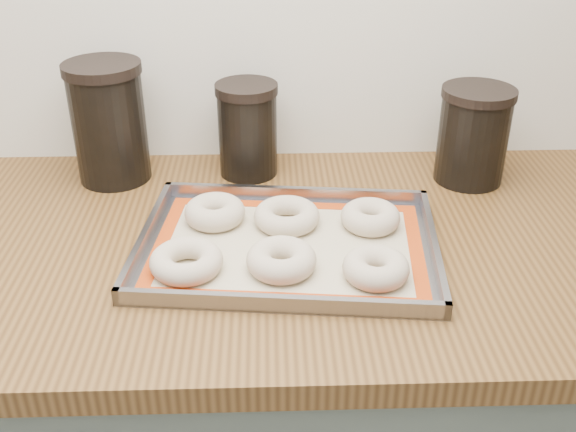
{
  "coord_description": "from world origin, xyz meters",
  "views": [
    {
      "loc": [
        -0.13,
        0.75,
        1.47
      ],
      "look_at": [
        -0.1,
        1.64,
        0.96
      ],
      "focal_mm": 42.0,
      "sensor_mm": 36.0,
      "label": 1
    }
  ],
  "objects_px": {
    "bagel_front_left": "(186,261)",
    "bagel_front_mid": "(281,260)",
    "bagel_front_right": "(376,268)",
    "canister_left": "(109,122)",
    "bagel_back_right": "(370,217)",
    "canister_mid": "(248,129)",
    "bagel_back_mid": "(287,216)",
    "canister_right": "(473,135)",
    "baking_tray": "(288,245)",
    "bagel_back_left": "(215,212)"
  },
  "relations": [
    {
      "from": "bagel_front_right",
      "to": "canister_left",
      "type": "height_order",
      "value": "canister_left"
    },
    {
      "from": "bagel_front_mid",
      "to": "bagel_back_left",
      "type": "height_order",
      "value": "same"
    },
    {
      "from": "bagel_front_mid",
      "to": "bagel_back_right",
      "type": "bearing_deg",
      "value": 39.67
    },
    {
      "from": "canister_right",
      "to": "canister_left",
      "type": "bearing_deg",
      "value": 177.5
    },
    {
      "from": "bagel_front_left",
      "to": "canister_mid",
      "type": "height_order",
      "value": "canister_mid"
    },
    {
      "from": "bagel_back_left",
      "to": "canister_mid",
      "type": "relative_size",
      "value": 0.57
    },
    {
      "from": "bagel_front_right",
      "to": "bagel_back_mid",
      "type": "distance_m",
      "value": 0.2
    },
    {
      "from": "baking_tray",
      "to": "canister_mid",
      "type": "height_order",
      "value": "canister_mid"
    },
    {
      "from": "baking_tray",
      "to": "bagel_front_right",
      "type": "xyz_separation_m",
      "value": [
        0.12,
        -0.09,
        0.02
      ]
    },
    {
      "from": "bagel_back_mid",
      "to": "canister_left",
      "type": "distance_m",
      "value": 0.38
    },
    {
      "from": "bagel_front_left",
      "to": "bagel_back_mid",
      "type": "relative_size",
      "value": 1.0
    },
    {
      "from": "bagel_front_left",
      "to": "bagel_front_right",
      "type": "bearing_deg",
      "value": -5.83
    },
    {
      "from": "bagel_back_right",
      "to": "canister_left",
      "type": "bearing_deg",
      "value": 155.5
    },
    {
      "from": "bagel_front_right",
      "to": "canister_right",
      "type": "height_order",
      "value": "canister_right"
    },
    {
      "from": "bagel_back_right",
      "to": "canister_left",
      "type": "height_order",
      "value": "canister_left"
    },
    {
      "from": "bagel_front_mid",
      "to": "bagel_back_right",
      "type": "xyz_separation_m",
      "value": [
        0.15,
        0.12,
        -0.0
      ]
    },
    {
      "from": "bagel_front_left",
      "to": "canister_mid",
      "type": "xyz_separation_m",
      "value": [
        0.09,
        0.34,
        0.07
      ]
    },
    {
      "from": "baking_tray",
      "to": "bagel_front_right",
      "type": "height_order",
      "value": "bagel_front_right"
    },
    {
      "from": "bagel_front_mid",
      "to": "bagel_front_right",
      "type": "height_order",
      "value": "same"
    },
    {
      "from": "bagel_back_mid",
      "to": "bagel_back_right",
      "type": "relative_size",
      "value": 1.11
    },
    {
      "from": "baking_tray",
      "to": "canister_mid",
      "type": "bearing_deg",
      "value": 103.43
    },
    {
      "from": "canister_mid",
      "to": "canister_right",
      "type": "distance_m",
      "value": 0.41
    },
    {
      "from": "canister_left",
      "to": "bagel_back_left",
      "type": "bearing_deg",
      "value": -42.69
    },
    {
      "from": "baking_tray",
      "to": "bagel_back_right",
      "type": "relative_size",
      "value": 5.05
    },
    {
      "from": "canister_left",
      "to": "bagel_front_mid",
      "type": "bearing_deg",
      "value": -47.23
    },
    {
      "from": "bagel_back_left",
      "to": "canister_left",
      "type": "bearing_deg",
      "value": 137.31
    },
    {
      "from": "baking_tray",
      "to": "bagel_back_left",
      "type": "bearing_deg",
      "value": 145.48
    },
    {
      "from": "baking_tray",
      "to": "canister_right",
      "type": "distance_m",
      "value": 0.43
    },
    {
      "from": "bagel_front_left",
      "to": "bagel_front_mid",
      "type": "bearing_deg",
      "value": -1.31
    },
    {
      "from": "bagel_front_right",
      "to": "canister_left",
      "type": "xyz_separation_m",
      "value": [
        -0.44,
        0.36,
        0.09
      ]
    },
    {
      "from": "bagel_front_right",
      "to": "bagel_back_right",
      "type": "bearing_deg",
      "value": 85.07
    },
    {
      "from": "bagel_back_right",
      "to": "canister_mid",
      "type": "xyz_separation_m",
      "value": [
        -0.2,
        0.22,
        0.07
      ]
    },
    {
      "from": "bagel_front_left",
      "to": "bagel_back_right",
      "type": "bearing_deg",
      "value": 22.62
    },
    {
      "from": "bagel_front_mid",
      "to": "canister_right",
      "type": "height_order",
      "value": "canister_right"
    },
    {
      "from": "bagel_front_mid",
      "to": "bagel_back_mid",
      "type": "distance_m",
      "value": 0.13
    },
    {
      "from": "canister_right",
      "to": "bagel_back_left",
      "type": "bearing_deg",
      "value": -161.61
    },
    {
      "from": "bagel_front_left",
      "to": "bagel_front_mid",
      "type": "xyz_separation_m",
      "value": [
        0.14,
        -0.0,
        0.0
      ]
    },
    {
      "from": "bagel_front_left",
      "to": "bagel_back_left",
      "type": "distance_m",
      "value": 0.15
    },
    {
      "from": "baking_tray",
      "to": "bagel_front_left",
      "type": "xyz_separation_m",
      "value": [
        -0.15,
        -0.06,
        0.01
      ]
    },
    {
      "from": "bagel_front_left",
      "to": "canister_right",
      "type": "bearing_deg",
      "value": 30.93
    },
    {
      "from": "bagel_front_left",
      "to": "canister_left",
      "type": "bearing_deg",
      "value": 116.89
    },
    {
      "from": "bagel_front_right",
      "to": "canister_left",
      "type": "bearing_deg",
      "value": 141.17
    },
    {
      "from": "bagel_back_mid",
      "to": "canister_right",
      "type": "relative_size",
      "value": 0.61
    },
    {
      "from": "bagel_back_mid",
      "to": "canister_mid",
      "type": "relative_size",
      "value": 0.61
    },
    {
      "from": "bagel_front_mid",
      "to": "bagel_front_right",
      "type": "xyz_separation_m",
      "value": [
        0.14,
        -0.02,
        -0.0
      ]
    },
    {
      "from": "bagel_front_left",
      "to": "canister_left",
      "type": "height_order",
      "value": "canister_left"
    },
    {
      "from": "bagel_front_left",
      "to": "bagel_back_left",
      "type": "height_order",
      "value": "bagel_back_left"
    },
    {
      "from": "bagel_front_right",
      "to": "canister_mid",
      "type": "xyz_separation_m",
      "value": [
        -0.19,
        0.37,
        0.07
      ]
    },
    {
      "from": "baking_tray",
      "to": "canister_left",
      "type": "relative_size",
      "value": 2.22
    },
    {
      "from": "bagel_front_left",
      "to": "bagel_front_mid",
      "type": "height_order",
      "value": "bagel_front_mid"
    }
  ]
}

